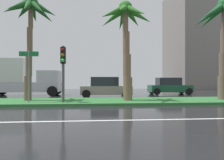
{
  "coord_description": "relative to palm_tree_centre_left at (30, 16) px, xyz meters",
  "views": [
    {
      "loc": [
        3.95,
        -5.13,
        1.41
      ],
      "look_at": [
        5.55,
        13.58,
        1.47
      ],
      "focal_mm": 32.39,
      "sensor_mm": 36.0,
      "label": 1
    }
  ],
  "objects": [
    {
      "name": "palm_tree_centre_left",
      "position": [
        0.0,
        0.0,
        0.0
      ],
      "size": [
        3.52,
        3.45,
        6.78
      ],
      "color": "brown",
      "rests_on": "median_strip"
    },
    {
      "name": "palm_tree_centre",
      "position": [
        6.15,
        -0.4,
        -0.53
      ],
      "size": [
        3.65,
        3.67,
        6.47
      ],
      "color": "brown",
      "rests_on": "median_strip"
    },
    {
      "name": "car_in_traffic_second",
      "position": [
        5.06,
        3.88,
        -4.78
      ],
      "size": [
        4.3,
        2.02,
        1.72
      ],
      "color": "gray",
      "rests_on": "ground_plane"
    },
    {
      "name": "palm_tree_centre_right",
      "position": [
        12.87,
        -0.42,
        -0.11
      ],
      "size": [
        4.28,
        4.1,
        6.86
      ],
      "color": "brown",
      "rests_on": "median_strip"
    },
    {
      "name": "street_name_sign",
      "position": [
        0.33,
        -1.32,
        -3.53
      ],
      "size": [
        1.1,
        0.08,
        3.0
      ],
      "color": "slate",
      "rests_on": "median_strip"
    },
    {
      "name": "traffic_signal_median_right",
      "position": [
        2.3,
        -1.4,
        -3.19
      ],
      "size": [
        0.28,
        0.43,
        3.29
      ],
      "color": "#4C4C47",
      "rests_on": "median_strip"
    },
    {
      "name": "ground_plane",
      "position": [
        0.19,
        0.74,
        -5.66
      ],
      "size": [
        90.0,
        42.0,
        0.1
      ],
      "primitive_type": "cube",
      "color": "black"
    },
    {
      "name": "box_truck_lead",
      "position": [
        -2.5,
        6.58,
        -4.06
      ],
      "size": [
        6.4,
        2.64,
        3.46
      ],
      "color": "silver",
      "rests_on": "ground_plane"
    },
    {
      "name": "car_in_traffic_third",
      "position": [
        11.87,
        7.01,
        -4.78
      ],
      "size": [
        4.3,
        2.02,
        1.72
      ],
      "color": "#195133",
      "rests_on": "ground_plane"
    },
    {
      "name": "median_strip",
      "position": [
        0.19,
        -0.26,
        -5.53
      ],
      "size": [
        85.5,
        4.0,
        0.15
      ],
      "primitive_type": "cube",
      "color": "#2D6B33",
      "rests_on": "ground_plane"
    },
    {
      "name": "building_far_right",
      "position": [
        25.17,
        21.64,
        3.19
      ],
      "size": [
        14.48,
        10.49,
        17.6
      ],
      "color": "slate",
      "rests_on": "ground_plane"
    }
  ]
}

